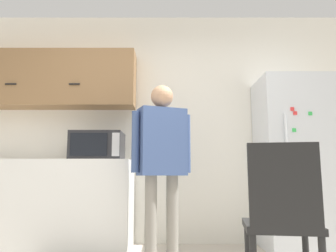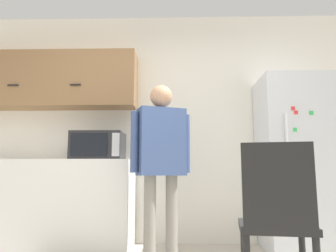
{
  "view_description": "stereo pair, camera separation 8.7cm",
  "coord_description": "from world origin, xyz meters",
  "px_view_note": "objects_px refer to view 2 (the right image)",
  "views": [
    {
      "loc": [
        0.19,
        -1.83,
        0.76
      ],
      "look_at": [
        0.2,
        1.09,
        1.2
      ],
      "focal_mm": 35.0,
      "sensor_mm": 36.0,
      "label": 1
    },
    {
      "loc": [
        0.28,
        -1.83,
        0.76
      ],
      "look_at": [
        0.2,
        1.09,
        1.2
      ],
      "focal_mm": 35.0,
      "sensor_mm": 36.0,
      "label": 2
    }
  ],
  "objects_px": {
    "microwave": "(98,146)",
    "person": "(161,151)",
    "refrigerator": "(296,162)",
    "chair": "(277,217)"
  },
  "relations": [
    {
      "from": "person",
      "to": "microwave",
      "type": "bearing_deg",
      "value": 128.95
    },
    {
      "from": "refrigerator",
      "to": "chair",
      "type": "bearing_deg",
      "value": -113.94
    },
    {
      "from": "refrigerator",
      "to": "chair",
      "type": "height_order",
      "value": "refrigerator"
    },
    {
      "from": "person",
      "to": "chair",
      "type": "relative_size",
      "value": 1.71
    },
    {
      "from": "microwave",
      "to": "person",
      "type": "bearing_deg",
      "value": -29.91
    },
    {
      "from": "microwave",
      "to": "person",
      "type": "relative_size",
      "value": 0.33
    },
    {
      "from": "refrigerator",
      "to": "chair",
      "type": "distance_m",
      "value": 1.73
    },
    {
      "from": "microwave",
      "to": "chair",
      "type": "relative_size",
      "value": 0.56
    },
    {
      "from": "microwave",
      "to": "refrigerator",
      "type": "distance_m",
      "value": 2.1
    },
    {
      "from": "refrigerator",
      "to": "microwave",
      "type": "bearing_deg",
      "value": -178.98
    }
  ]
}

